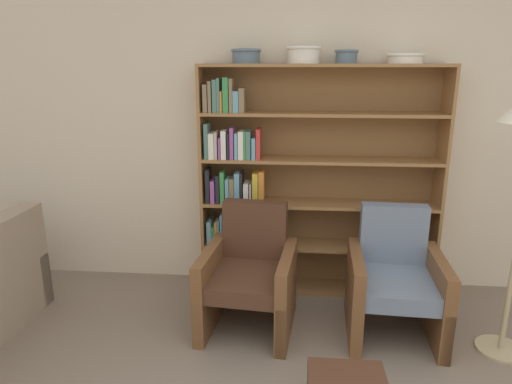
{
  "coord_description": "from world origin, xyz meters",
  "views": [
    {
      "loc": [
        -0.36,
        -1.09,
        1.88
      ],
      "look_at": [
        -0.63,
        2.2,
        0.95
      ],
      "focal_mm": 32.0,
      "sensor_mm": 36.0,
      "label": 1
    }
  ],
  "objects_px": {
    "bowl_stoneware": "(246,55)",
    "armchair_cushioned": "(395,281)",
    "bowl_terracotta": "(406,58)",
    "bowl_sage": "(304,54)",
    "bookshelf": "(295,184)",
    "armchair_leather": "(249,276)",
    "bowl_copper": "(347,56)"
  },
  "relations": [
    {
      "from": "bowl_stoneware",
      "to": "armchair_cushioned",
      "type": "relative_size",
      "value": 0.26
    },
    {
      "from": "bookshelf",
      "to": "bowl_stoneware",
      "type": "distance_m",
      "value": 1.09
    },
    {
      "from": "bookshelf",
      "to": "bowl_stoneware",
      "type": "relative_size",
      "value": 8.21
    },
    {
      "from": "bowl_copper",
      "to": "armchair_cushioned",
      "type": "xyz_separation_m",
      "value": [
        0.36,
        -0.6,
        -1.55
      ]
    },
    {
      "from": "bowl_stoneware",
      "to": "armchair_cushioned",
      "type": "xyz_separation_m",
      "value": [
        1.12,
        -0.6,
        -1.56
      ]
    },
    {
      "from": "bowl_stoneware",
      "to": "bowl_terracotta",
      "type": "height_order",
      "value": "bowl_stoneware"
    },
    {
      "from": "bowl_terracotta",
      "to": "armchair_cushioned",
      "type": "xyz_separation_m",
      "value": [
        -0.08,
        -0.6,
        -1.54
      ]
    },
    {
      "from": "bowl_copper",
      "to": "bowl_terracotta",
      "type": "distance_m",
      "value": 0.44
    },
    {
      "from": "bowl_stoneware",
      "to": "bowl_copper",
      "type": "distance_m",
      "value": 0.76
    },
    {
      "from": "bowl_stoneware",
      "to": "bowl_sage",
      "type": "height_order",
      "value": "bowl_sage"
    },
    {
      "from": "bookshelf",
      "to": "armchair_cushioned",
      "type": "bearing_deg",
      "value": -40.51
    },
    {
      "from": "bowl_stoneware",
      "to": "armchair_leather",
      "type": "relative_size",
      "value": 0.26
    },
    {
      "from": "bowl_copper",
      "to": "armchair_leather",
      "type": "xyz_separation_m",
      "value": [
        -0.68,
        -0.6,
        -1.55
      ]
    },
    {
      "from": "bowl_terracotta",
      "to": "bowl_stoneware",
      "type": "bearing_deg",
      "value": -180.0
    },
    {
      "from": "bowl_sage",
      "to": "armchair_cushioned",
      "type": "xyz_separation_m",
      "value": [
        0.68,
        -0.6,
        -1.57
      ]
    },
    {
      "from": "bowl_sage",
      "to": "armchair_cushioned",
      "type": "height_order",
      "value": "bowl_sage"
    },
    {
      "from": "bowl_terracotta",
      "to": "bookshelf",
      "type": "bearing_deg",
      "value": 179.01
    },
    {
      "from": "bowl_terracotta",
      "to": "armchair_leather",
      "type": "height_order",
      "value": "bowl_terracotta"
    },
    {
      "from": "bookshelf",
      "to": "bowl_terracotta",
      "type": "bearing_deg",
      "value": -0.99
    },
    {
      "from": "bookshelf",
      "to": "armchair_leather",
      "type": "height_order",
      "value": "bookshelf"
    },
    {
      "from": "armchair_leather",
      "to": "bowl_sage",
      "type": "bearing_deg",
      "value": -115.25
    },
    {
      "from": "bowl_stoneware",
      "to": "bookshelf",
      "type": "bearing_deg",
      "value": 1.99
    },
    {
      "from": "bowl_sage",
      "to": "bowl_copper",
      "type": "xyz_separation_m",
      "value": [
        0.32,
        0.0,
        -0.01
      ]
    },
    {
      "from": "bowl_sage",
      "to": "armchair_cushioned",
      "type": "distance_m",
      "value": 1.81
    },
    {
      "from": "bowl_copper",
      "to": "armchair_leather",
      "type": "relative_size",
      "value": 0.2
    },
    {
      "from": "bowl_stoneware",
      "to": "armchair_leather",
      "type": "xyz_separation_m",
      "value": [
        0.08,
        -0.6,
        -1.56
      ]
    },
    {
      "from": "bowl_stoneware",
      "to": "bowl_terracotta",
      "type": "bearing_deg",
      "value": 0.0
    },
    {
      "from": "bowl_stoneware",
      "to": "armchair_leather",
      "type": "distance_m",
      "value": 1.67
    },
    {
      "from": "armchair_leather",
      "to": "bowl_copper",
      "type": "bearing_deg",
      "value": -132.81
    },
    {
      "from": "bowl_sage",
      "to": "armchair_cushioned",
      "type": "bearing_deg",
      "value": -41.54
    },
    {
      "from": "armchair_leather",
      "to": "armchair_cushioned",
      "type": "bearing_deg",
      "value": -174.09
    },
    {
      "from": "bowl_copper",
      "to": "armchair_leather",
      "type": "distance_m",
      "value": 1.8
    }
  ]
}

